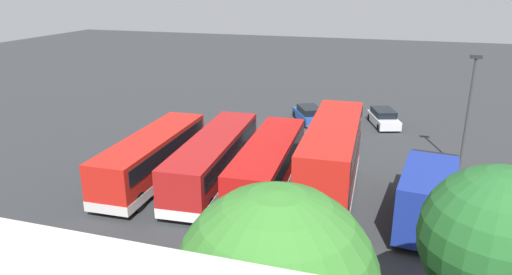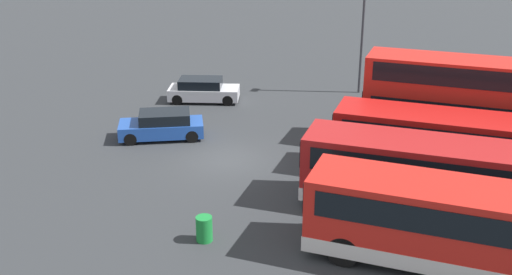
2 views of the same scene
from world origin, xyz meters
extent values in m
plane|color=#2D3033|center=(0.00, 0.00, 0.00)|extent=(140.00, 140.00, 0.00)
cube|color=red|center=(-5.53, 10.70, 2.45)|extent=(2.96, 10.81, 4.20)
cube|color=silver|center=(-5.53, 10.70, 0.62)|extent=(3.00, 10.85, 0.55)
cube|color=black|center=(-5.53, 10.70, 2.25)|extent=(2.99, 10.02, 0.90)
cube|color=black|center=(-5.53, 10.70, 3.95)|extent=(2.99, 10.02, 0.90)
cube|color=black|center=(-5.33, 5.31, 2.25)|extent=(2.25, 0.15, 1.10)
cylinder|color=black|center=(-4.26, 6.79, 0.55)|extent=(0.34, 1.11, 1.10)
cylinder|color=black|center=(-6.51, 6.70, 0.55)|extent=(0.34, 1.11, 1.10)
cylinder|color=black|center=(-4.56, 14.70, 0.55)|extent=(0.34, 1.11, 1.10)
cylinder|color=black|center=(-6.81, 14.62, 0.55)|extent=(0.34, 1.11, 1.10)
cube|color=#B71411|center=(-1.77, 10.25, 1.65)|extent=(3.11, 10.91, 2.60)
cube|color=silver|center=(-1.77, 10.25, 0.62)|extent=(3.15, 10.95, 0.55)
cube|color=black|center=(-1.77, 10.25, 2.25)|extent=(3.13, 10.11, 0.90)
cube|color=black|center=(-1.48, 4.83, 2.25)|extent=(2.25, 0.18, 1.10)
cylinder|color=black|center=(-0.44, 6.32, 0.55)|extent=(0.36, 1.11, 1.10)
cylinder|color=black|center=(-2.68, 6.20, 0.55)|extent=(0.36, 1.11, 1.10)
cylinder|color=black|center=(-0.85, 14.30, 0.55)|extent=(0.36, 1.11, 1.10)
cylinder|color=black|center=(-3.10, 14.18, 0.55)|extent=(0.36, 1.11, 1.10)
cube|color=#A51919|center=(1.70, 10.23, 1.65)|extent=(3.28, 11.60, 2.60)
cube|color=silver|center=(1.70, 10.23, 0.62)|extent=(3.32, 11.64, 0.55)
cube|color=black|center=(1.70, 10.23, 2.25)|extent=(3.29, 10.81, 0.90)
cube|color=black|center=(2.07, 4.49, 2.25)|extent=(2.25, 0.20, 1.10)
cylinder|color=black|center=(3.10, 5.98, 0.55)|extent=(0.37, 1.12, 1.10)
cylinder|color=black|center=(0.85, 5.84, 0.55)|extent=(0.37, 1.12, 1.10)
cylinder|color=black|center=(2.54, 14.63, 0.55)|extent=(0.37, 1.12, 1.10)
cylinder|color=black|center=(0.30, 14.48, 0.55)|extent=(0.37, 1.12, 1.10)
cube|color=red|center=(5.42, 11.11, 1.65)|extent=(2.86, 10.69, 2.60)
cube|color=silver|center=(5.42, 11.11, 0.62)|extent=(2.90, 10.73, 0.55)
cube|color=black|center=(5.42, 11.11, 2.25)|extent=(2.89, 9.89, 0.90)
cube|color=black|center=(5.58, 5.77, 2.25)|extent=(2.25, 0.13, 1.10)
cylinder|color=black|center=(6.66, 7.23, 0.55)|extent=(0.33, 1.11, 1.10)
cylinder|color=black|center=(4.41, 7.17, 0.55)|extent=(0.33, 1.11, 1.10)
cylinder|color=black|center=(6.44, 15.05, 0.55)|extent=(0.33, 1.11, 1.10)
cylinder|color=black|center=(4.19, 14.98, 0.55)|extent=(0.33, 1.11, 1.10)
cube|color=navy|center=(-10.52, 12.62, 1.80)|extent=(3.08, 5.74, 2.80)
cube|color=black|center=(-10.92, 8.89, 1.50)|extent=(2.70, 2.26, 2.20)
cylinder|color=black|center=(-9.80, 8.77, 0.50)|extent=(0.39, 1.02, 1.00)
cylinder|color=black|center=(-12.05, 9.01, 0.50)|extent=(0.39, 1.02, 1.00)
cylinder|color=black|center=(-9.20, 14.24, 0.50)|extent=(0.39, 1.02, 1.00)
cylinder|color=black|center=(-11.45, 14.48, 0.50)|extent=(0.39, 1.02, 1.00)
cube|color=silver|center=(-7.74, -5.11, 0.53)|extent=(3.08, 4.61, 0.70)
cube|color=black|center=(-7.67, -5.30, 1.15)|extent=(2.38, 2.94, 0.55)
cylinder|color=black|center=(-8.99, -3.93, 0.32)|extent=(0.41, 0.68, 0.64)
cylinder|color=black|center=(-7.47, -3.41, 0.32)|extent=(0.41, 0.68, 0.64)
cylinder|color=black|center=(-8.00, -6.82, 0.32)|extent=(0.41, 0.68, 0.64)
cylinder|color=black|center=(-6.49, -6.30, 0.32)|extent=(0.41, 0.68, 0.64)
cube|color=#1E479E|center=(-1.34, -4.40, 0.53)|extent=(3.66, 4.62, 0.70)
cube|color=black|center=(-1.44, -4.22, 1.15)|extent=(2.68, 3.05, 0.55)
cylinder|color=black|center=(0.11, -5.36, 0.32)|extent=(0.50, 0.67, 0.64)
cylinder|color=black|center=(-1.29, -6.14, 0.32)|extent=(0.50, 0.67, 0.64)
cylinder|color=black|center=(-1.39, -2.66, 0.32)|extent=(0.50, 0.67, 0.64)
cylinder|color=black|center=(-2.79, -3.44, 0.32)|extent=(0.50, 0.67, 0.64)
cylinder|color=#38383D|center=(-13.08, 3.31, 3.65)|extent=(0.16, 0.16, 7.30)
cube|color=#262628|center=(-13.08, 3.31, 7.45)|extent=(0.70, 0.30, 0.24)
cylinder|color=#197F33|center=(6.97, 2.19, 0.47)|extent=(0.60, 0.60, 0.95)
sphere|color=#236028|center=(-11.67, 21.69, 4.93)|extent=(4.31, 4.31, 4.31)
camera|label=1|loc=(-8.59, 34.62, 11.84)|focal=32.43mm
camera|label=2|loc=(23.92, 11.00, 11.48)|focal=42.31mm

